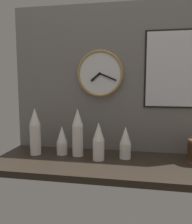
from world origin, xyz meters
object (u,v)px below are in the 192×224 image
cup_stack_center (99,141)px  menu_board (174,69)px  cup_stack_center_left (78,132)px  cup_stack_far_left (35,131)px  cup_stack_left (62,140)px  wall_clock (100,74)px  cup_stack_center_right (125,142)px

cup_stack_center → menu_board: bearing=25.7°
cup_stack_center_left → cup_stack_center: (15.64, -6.59, -3.96)cm
cup_stack_far_left → menu_board: menu_board is taller
menu_board → cup_stack_left: bearing=-168.3°
cup_stack_left → menu_board: (75.10, 15.58, 48.84)cm
cup_stack_left → menu_board: 90.93cm
cup_stack_center → wall_clock: bearing=97.6°
cup_stack_center → cup_stack_center_right: (16.79, 6.52, -1.58)cm
cup_stack_center_left → menu_board: 78.18cm
cup_stack_center_left → wall_clock: bearing=50.8°
cup_stack_center_left → menu_board: size_ratio=0.62×
cup_stack_far_left → wall_clock: size_ratio=0.97×
cup_stack_center_right → cup_stack_left: bearing=178.8°
cup_stack_center_left → cup_stack_left: bearing=175.8°
cup_stack_far_left → cup_stack_left: (18.12, 3.63, -6.34)cm
cup_stack_center_right → menu_board: bearing=27.9°
cup_stack_center → cup_stack_center_right: size_ratio=1.15×
menu_board → wall_clock: bearing=-179.0°
cup_stack_far_left → cup_stack_center_left: bearing=5.4°
cup_stack_center_left → cup_stack_far_left: size_ratio=1.00×
wall_clock → menu_board: size_ratio=0.63×
menu_board → cup_stack_far_left: bearing=-168.4°
cup_stack_center_right → menu_board: menu_board is taller
cup_stack_far_left → wall_clock: wall_clock is taller
cup_stack_center_left → cup_stack_center: bearing=-22.8°
cup_stack_left → wall_clock: size_ratio=0.59×
cup_stack_center_left → menu_board: menu_board is taller
cup_stack_center_left → cup_stack_left: 13.22cm
cup_stack_center → menu_board: menu_board is taller
cup_stack_far_left → cup_stack_center_right: size_ratio=1.52×
cup_stack_center → menu_board: (47.88, 23.01, 46.46)cm
cup_stack_center → wall_clock: wall_clock is taller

